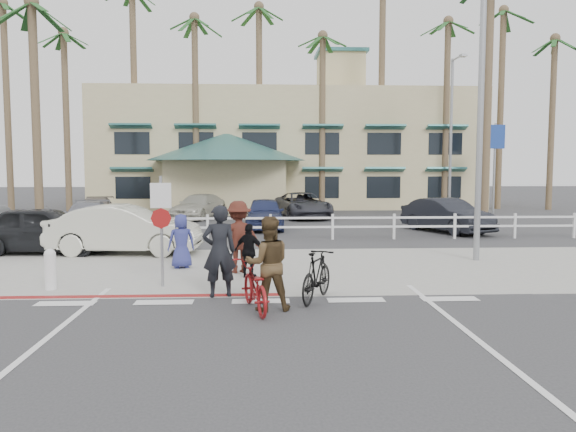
{
  "coord_description": "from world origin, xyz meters",
  "views": [
    {
      "loc": [
        -0.02,
        -10.91,
        2.81
      ],
      "look_at": [
        0.74,
        3.99,
        1.5
      ],
      "focal_mm": 35.0,
      "sensor_mm": 36.0,
      "label": 1
    }
  ],
  "objects": [
    {
      "name": "palm_1",
      "position": [
        -12.0,
        25.0,
        6.5
      ],
      "size": [
        4.0,
        4.0,
        13.0
      ],
      "primitive_type": null,
      "color": "#1C4A1E",
      "rests_on": "ground"
    },
    {
      "name": "cross_street",
      "position": [
        0.0,
        8.5,
        0.0
      ],
      "size": [
        40.0,
        5.0,
        0.01
      ],
      "primitive_type": "cube",
      "color": "#333335",
      "rests_on": "ground"
    },
    {
      "name": "building",
      "position": [
        2.0,
        31.0,
        5.65
      ],
      "size": [
        28.0,
        16.0,
        11.3
      ],
      "primitive_type": null,
      "color": "#CABB8A",
      "rests_on": "ground"
    },
    {
      "name": "lot_car_6",
      "position": [
        -3.31,
        19.68,
        0.66
      ],
      "size": [
        3.22,
        4.92,
        1.32
      ],
      "primitive_type": "imported",
      "rotation": [
        0.0,
        0.0,
        -0.33
      ],
      "color": "beige",
      "rests_on": "ground"
    },
    {
      "name": "bollard_0",
      "position": [
        -4.8,
        2.0,
        0.47
      ],
      "size": [
        0.26,
        0.26,
        0.95
      ],
      "primitive_type": null,
      "color": "silver",
      "rests_on": "ground"
    },
    {
      "name": "pedestrian_a",
      "position": [
        -0.58,
        3.88,
        0.96
      ],
      "size": [
        1.39,
        1.05,
        1.92
      ],
      "primitive_type": "imported",
      "rotation": [
        0.0,
        0.0,
        3.44
      ],
      "color": "#441B13",
      "rests_on": "ground"
    },
    {
      "name": "palm_7",
      "position": [
        12.0,
        25.0,
        7.0
      ],
      "size": [
        4.0,
        4.0,
        14.0
      ],
      "primitive_type": null,
      "color": "#1C4A1E",
      "rests_on": "ground"
    },
    {
      "name": "palm_10",
      "position": [
        -10.0,
        15.0,
        6.0
      ],
      "size": [
        4.0,
        4.0,
        12.0
      ],
      "primitive_type": null,
      "color": "#1C4A1E",
      "rests_on": "ground"
    },
    {
      "name": "bike_red",
      "position": [
        -0.13,
        -0.12,
        0.49
      ],
      "size": [
        1.05,
        1.95,
        0.97
      ],
      "primitive_type": "imported",
      "rotation": [
        0.0,
        0.0,
        3.37
      ],
      "color": "maroon",
      "rests_on": "ground"
    },
    {
      "name": "palm_2",
      "position": [
        -8.0,
        26.0,
        8.0
      ],
      "size": [
        4.0,
        4.0,
        16.0
      ],
      "primitive_type": null,
      "color": "#1C4A1E",
      "rests_on": "ground"
    },
    {
      "name": "palm_4",
      "position": [
        0.0,
        26.0,
        7.5
      ],
      "size": [
        4.0,
        4.0,
        15.0
      ],
      "primitive_type": null,
      "color": "#1C4A1E",
      "rests_on": "ground"
    },
    {
      "name": "curb_red",
      "position": [
        -3.0,
        1.2,
        0.01
      ],
      "size": [
        7.0,
        0.25,
        0.02
      ],
      "primitive_type": "cube",
      "color": "maroon",
      "rests_on": "ground"
    },
    {
      "name": "parking_lot",
      "position": [
        0.0,
        18.0,
        0.0
      ],
      "size": [
        50.0,
        16.0,
        0.01
      ],
      "primitive_type": "cube",
      "color": "#333335",
      "rests_on": "ground"
    },
    {
      "name": "bike_black",
      "position": [
        1.17,
        0.63,
        0.53
      ],
      "size": [
        1.19,
        1.83,
        1.07
      ],
      "primitive_type": "imported",
      "rotation": [
        0.0,
        0.0,
        2.72
      ],
      "color": "black",
      "rests_on": "ground"
    },
    {
      "name": "pedestrian_child",
      "position": [
        -0.28,
        3.15,
        0.69
      ],
      "size": [
        0.88,
        0.65,
        1.38
      ],
      "primitive_type": "imported",
      "rotation": [
        0.0,
        0.0,
        2.7
      ],
      "color": "black",
      "rests_on": "ground"
    },
    {
      "name": "sign_post",
      "position": [
        -2.3,
        2.2,
        1.45
      ],
      "size": [
        0.5,
        0.1,
        2.9
      ],
      "primitive_type": null,
      "color": "gray",
      "rests_on": "ground"
    },
    {
      "name": "sidewalk_plaza",
      "position": [
        0.0,
        4.5,
        0.01
      ],
      "size": [
        22.0,
        7.0,
        0.01
      ],
      "primitive_type": "cube",
      "color": "gray",
      "rests_on": "ground"
    },
    {
      "name": "palm_6",
      "position": [
        8.0,
        26.0,
        8.5
      ],
      "size": [
        4.0,
        4.0,
        17.0
      ],
      "primitive_type": null,
      "color": "#1C4A1E",
      "rests_on": "ground"
    },
    {
      "name": "palm_8",
      "position": [
        16.0,
        26.0,
        7.5
      ],
      "size": [
        4.0,
        4.0,
        15.0
      ],
      "primitive_type": null,
      "color": "#1C4A1E",
      "rests_on": "ground"
    },
    {
      "name": "palm_0",
      "position": [
        -16.0,
        26.0,
        7.5
      ],
      "size": [
        4.0,
        4.0,
        15.0
      ],
      "primitive_type": null,
      "color": "#1C4A1E",
      "rests_on": "ground"
    },
    {
      "name": "pedestrian_b",
      "position": [
        -2.19,
        4.62,
        0.76
      ],
      "size": [
        0.85,
        0.68,
        1.52
      ],
      "primitive_type": "imported",
      "rotation": [
        0.0,
        0.0,
        3.44
      ],
      "color": "navy",
      "rests_on": "ground"
    },
    {
      "name": "rider_black",
      "position": [
        0.14,
        -0.09,
        0.93
      ],
      "size": [
        0.97,
        0.79,
        1.85
      ],
      "primitive_type": "imported",
      "rotation": [
        0.0,
        0.0,
        3.24
      ],
      "color": "#45331D",
      "rests_on": "ground"
    },
    {
      "name": "palm_9",
      "position": [
        19.0,
        25.0,
        6.5
      ],
      "size": [
        4.0,
        4.0,
        13.0
      ],
      "primitive_type": null,
      "color": "#1C4A1E",
      "rests_on": "ground"
    },
    {
      "name": "lot_car_1",
      "position": [
        -7.51,
        13.82,
        0.66
      ],
      "size": [
        2.59,
        4.76,
        1.31
      ],
      "primitive_type": "imported",
      "rotation": [
        0.0,
        0.0,
        0.17
      ],
      "color": "gray",
      "rests_on": "ground"
    },
    {
      "name": "bike_path",
      "position": [
        0.0,
        -2.0,
        0.0
      ],
      "size": [
        12.0,
        16.0,
        0.01
      ],
      "primitive_type": "cube",
      "color": "#333335",
      "rests_on": "ground"
    },
    {
      "name": "lot_car_4",
      "position": [
        -8.53,
        18.69,
        0.61
      ],
      "size": [
        2.38,
        4.44,
        1.22
      ],
      "primitive_type": "imported",
      "rotation": [
        0.0,
        0.0,
        0.16
      ],
      "color": "#6B635B",
      "rests_on": "ground"
    },
    {
      "name": "streetlight_1",
      "position": [
        12.0,
        24.0,
        4.75
      ],
      "size": [
        0.6,
        2.0,
        9.5
      ],
      "primitive_type": null,
      "color": "gray",
      "rests_on": "ground"
    },
    {
      "name": "streetlight_0",
      "position": [
        6.5,
        5.5,
        4.5
      ],
      "size": [
        0.6,
        2.0,
        9.0
      ],
      "primitive_type": null,
      "color": "gray",
      "rests_on": "ground"
    },
    {
      "name": "info_sign",
      "position": [
        14.0,
        22.0,
        2.8
      ],
      "size": [
        1.2,
        0.16,
        5.6
      ],
      "primitive_type": null,
      "color": "navy",
      "rests_on": "ground"
    },
    {
      "name": "palm_5",
      "position": [
        4.0,
        25.0,
        6.5
      ],
      "size": [
        4.0,
        4.0,
        13.0
      ],
      "primitive_type": null,
      "color": "#1C4A1E",
      "rests_on": "ground"
    },
    {
      "name": "ground",
      "position": [
        0.0,
        0.0,
        0.0
      ],
      "size": [
        140.0,
        140.0,
        0.0
      ],
      "primitive_type": "plane",
      "color": "#333335"
    },
    {
      "name": "lot_car_2",
      "position": [
        0.21,
        14.37,
        0.71
      ],
      "size": [
        1.73,
        4.2,
        1.43
      ],
      "primitive_type": "imported",
      "rotation": [
        0.0,
        0.0,
        -0.01
      ],
      "color": "#1E264F",
      "rests_on": "ground"
    },
    {
      "name": "rail_fence",
      "position": [
        0.5,
        10.5,
        0.5
      ],
      "size": [
        29.4,
        0.16,
        1.0
      ],
      "primitive_type": null,
      "color": "silver",
      "rests_on": "ground"
    },
    {
      "name": "palm_3",
      "position": [
        -4.0,
        25.0,
        7.0
      ],
      "size": [
        4.0,
        4.0,
        14.0
      ],
      "primitive_type": null,
      "color": "#1C4A1E",
      "rests_on": "ground"
    },
    {
      "name": "lot_car_3",
      "position": [
        8.02,
        12.7,
        0.73
      ],
      "size": [
        3.19,
        4.68,
        1.46
      ],
      "primitive_type": "imported",
      "rotation": [
        0.0,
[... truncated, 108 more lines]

